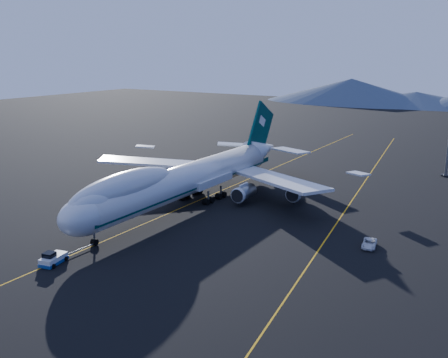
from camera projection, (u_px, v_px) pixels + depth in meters
The scene contains 6 objects.
ground at pixel (188, 205), 105.20m from camera, with size 500.00×500.00×0.00m, color black.
taxiway_line_main at pixel (188, 205), 105.20m from camera, with size 0.25×220.00×0.01m, color orange.
taxiway_line_side at pixel (341, 216), 98.03m from camera, with size 0.25×200.00×0.01m, color orange.
boeing_747 at pixel (188, 178), 103.79m from camera, with size 59.62×72.43×19.37m.
pushback_tug at pixel (53, 260), 76.02m from camera, with size 3.33×4.90×1.97m.
service_van at pixel (369, 243), 82.39m from camera, with size 2.18×4.72×1.31m, color silver.
Camera 1 is at (59.72, -81.27, 31.38)m, focal length 40.00 mm.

